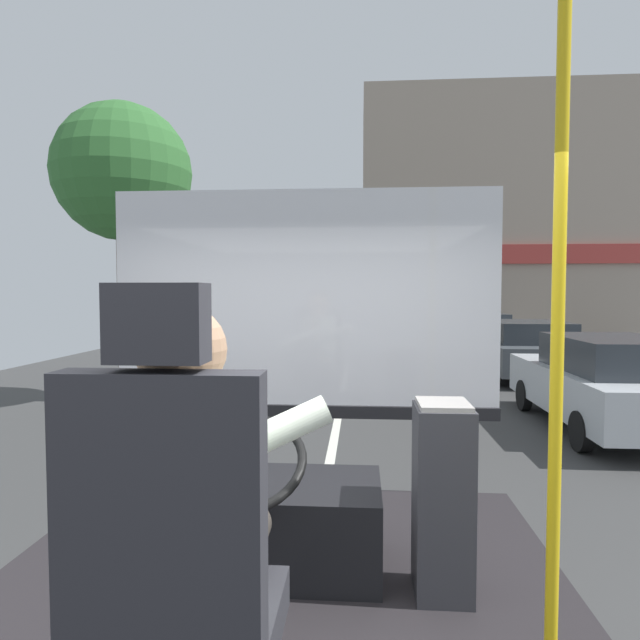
% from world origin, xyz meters
% --- Properties ---
extents(ground, '(18.00, 44.00, 0.06)m').
position_xyz_m(ground, '(0.00, 8.80, -0.02)').
color(ground, '#383838').
extents(driver_seat, '(0.48, 0.48, 1.31)m').
position_xyz_m(driver_seat, '(-0.09, -0.62, 1.31)').
color(driver_seat, black).
rests_on(driver_seat, bus_floor).
extents(bus_driver, '(0.76, 0.59, 0.81)m').
position_xyz_m(bus_driver, '(-0.09, -0.52, 1.50)').
color(bus_driver, '#332D28').
rests_on(bus_driver, driver_seat).
extents(steering_console, '(1.10, 0.98, 0.78)m').
position_xyz_m(steering_console, '(-0.09, 0.56, 0.97)').
color(steering_console, black).
rests_on(steering_console, bus_floor).
extents(handrail_pole, '(0.04, 0.04, 2.29)m').
position_xyz_m(handrail_pole, '(1.03, -0.03, 1.90)').
color(handrail_pole, gold).
rests_on(handrail_pole, bus_floor).
extents(fare_box, '(0.24, 0.28, 0.83)m').
position_xyz_m(fare_box, '(0.72, 0.40, 1.16)').
color(fare_box, '#333338').
rests_on(fare_box, bus_floor).
extents(windshield_panel, '(2.50, 0.08, 1.48)m').
position_xyz_m(windshield_panel, '(0.00, 1.62, 1.80)').
color(windshield_panel, silver).
extents(street_tree, '(2.48, 2.48, 5.46)m').
position_xyz_m(street_tree, '(-3.97, 7.88, 4.18)').
color(street_tree, '#4C3828').
rests_on(street_tree, ground).
extents(shop_building, '(10.53, 4.59, 8.71)m').
position_xyz_m(shop_building, '(5.69, 18.07, 4.35)').
color(shop_building, gray).
rests_on(shop_building, ground).
extents(parked_car_silver, '(1.82, 3.97, 1.39)m').
position_xyz_m(parked_car_silver, '(4.01, 6.39, 0.71)').
color(parked_car_silver, silver).
rests_on(parked_car_silver, ground).
extents(parked_car_charcoal, '(2.02, 4.07, 1.35)m').
position_xyz_m(parked_car_charcoal, '(4.25, 11.43, 0.70)').
color(parked_car_charcoal, '#474C51').
rests_on(parked_car_charcoal, ground).
extents(parked_car_white, '(1.87, 4.00, 1.37)m').
position_xyz_m(parked_car_white, '(4.07, 15.85, 0.71)').
color(parked_car_white, silver).
rests_on(parked_car_white, ground).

